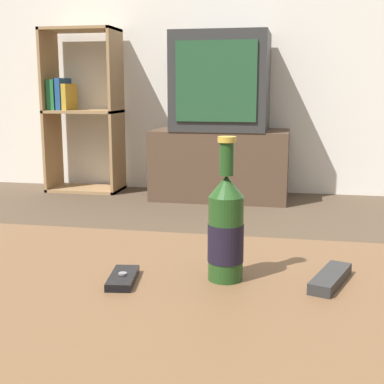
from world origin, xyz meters
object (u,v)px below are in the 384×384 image
(television, at_px, (221,82))
(remote_control, at_px, (330,278))
(cell_phone, at_px, (123,278))
(tv_stand, at_px, (220,164))
(beer_bottle, at_px, (226,229))
(bookshelf, at_px, (79,108))

(television, xyz_separation_m, remote_control, (0.57, -2.63, -0.37))
(television, height_order, cell_phone, television)
(tv_stand, height_order, television, television)
(tv_stand, distance_m, beer_bottle, 2.68)
(bookshelf, xyz_separation_m, cell_phone, (1.25, -2.78, -0.19))
(bookshelf, bearing_deg, tv_stand, -4.89)
(tv_stand, bearing_deg, remote_control, -77.68)
(tv_stand, bearing_deg, cell_phone, -85.58)
(television, distance_m, bookshelf, 1.06)
(cell_phone, relative_size, remote_control, 0.75)
(tv_stand, distance_m, cell_phone, 2.71)
(cell_phone, xyz_separation_m, remote_control, (0.37, 0.06, 0.00))
(television, relative_size, beer_bottle, 2.43)
(television, height_order, beer_bottle, television)
(beer_bottle, relative_size, remote_control, 1.73)
(television, bearing_deg, remote_control, -77.66)
(television, relative_size, cell_phone, 5.63)
(beer_bottle, bearing_deg, television, 98.35)
(bookshelf, height_order, remote_control, bookshelf)
(tv_stand, xyz_separation_m, remote_control, (0.57, -2.63, 0.18))
(tv_stand, bearing_deg, beer_bottle, -81.66)
(television, height_order, remote_control, television)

